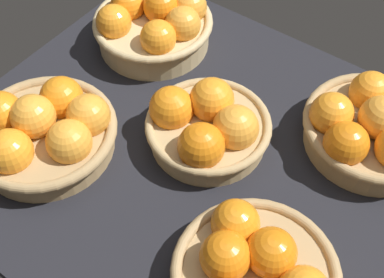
# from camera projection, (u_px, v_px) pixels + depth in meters

# --- Properties ---
(market_tray) EXTENTS (0.84, 0.72, 0.03)m
(market_tray) POSITION_uv_depth(u_px,v_px,m) (198.00, 155.00, 0.93)
(market_tray) COLOR black
(market_tray) RESTS_ON ground
(basket_far_right) EXTENTS (0.25, 0.25, 0.11)m
(basket_far_right) POSITION_uv_depth(u_px,v_px,m) (374.00, 128.00, 0.89)
(basket_far_right) COLOR tan
(basket_far_right) RESTS_ON market_tray
(basket_center) EXTENTS (0.22, 0.22, 0.10)m
(basket_center) POSITION_uv_depth(u_px,v_px,m) (206.00, 125.00, 0.90)
(basket_center) COLOR tan
(basket_center) RESTS_ON market_tray
(basket_near_left) EXTENTS (0.25, 0.25, 0.11)m
(basket_near_left) POSITION_uv_depth(u_px,v_px,m) (44.00, 130.00, 0.89)
(basket_near_left) COLOR tan
(basket_near_left) RESTS_ON market_tray
(basket_near_right) EXTENTS (0.24, 0.24, 0.10)m
(basket_near_right) POSITION_uv_depth(u_px,v_px,m) (254.00, 273.00, 0.73)
(basket_near_right) COLOR tan
(basket_near_right) RESTS_ON market_tray
(basket_far_left) EXTENTS (0.24, 0.24, 0.12)m
(basket_far_left) POSITION_uv_depth(u_px,v_px,m) (154.00, 25.00, 1.05)
(basket_far_left) COLOR tan
(basket_far_left) RESTS_ON market_tray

